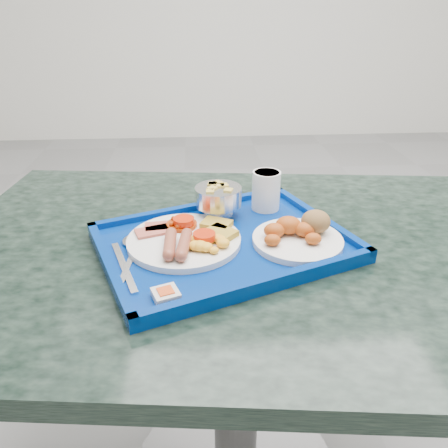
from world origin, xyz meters
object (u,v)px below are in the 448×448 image
(main_plate, at_px, (187,239))
(fruit_bowl, at_px, (218,197))
(tray, at_px, (224,244))
(table, at_px, (238,319))
(juice_cup, at_px, (266,189))
(bread_plate, at_px, (299,234))

(main_plate, distance_m, fruit_bowl, 0.15)
(tray, relative_size, main_plate, 2.53)
(table, bearing_deg, fruit_bowl, 110.76)
(table, relative_size, juice_cup, 14.74)
(fruit_bowl, height_order, juice_cup, juice_cup)
(table, bearing_deg, bread_plate, -15.08)
(bread_plate, xyz_separation_m, fruit_bowl, (-0.16, 0.13, 0.03))
(table, xyz_separation_m, tray, (-0.03, -0.02, 0.21))
(bread_plate, bearing_deg, juice_cup, 104.70)
(table, distance_m, main_plate, 0.26)
(tray, relative_size, fruit_bowl, 5.57)
(juice_cup, bearing_deg, main_plate, -138.90)
(main_plate, bearing_deg, juice_cup, 41.10)
(table, height_order, tray, tray)
(table, relative_size, bread_plate, 7.37)
(bread_plate, bearing_deg, main_plate, 178.56)
(tray, bearing_deg, main_plate, -175.13)
(table, height_order, main_plate, main_plate)
(bread_plate, distance_m, fruit_bowl, 0.21)
(fruit_bowl, relative_size, juice_cup, 1.14)
(main_plate, relative_size, bread_plate, 1.26)
(tray, distance_m, bread_plate, 0.16)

